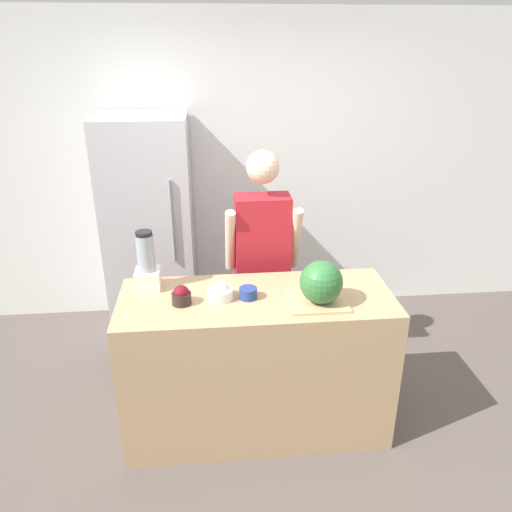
{
  "coord_description": "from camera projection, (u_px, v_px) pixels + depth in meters",
  "views": [
    {
      "loc": [
        -0.26,
        -2.28,
        2.37
      ],
      "look_at": [
        0.0,
        0.35,
        1.2
      ],
      "focal_mm": 35.0,
      "sensor_mm": 36.0,
      "label": 1
    }
  ],
  "objects": [
    {
      "name": "ground_plane",
      "position": [
        262.0,
        459.0,
        3.05
      ],
      "size": [
        14.0,
        14.0,
        0.0
      ],
      "primitive_type": "plane",
      "color": "#564C47"
    },
    {
      "name": "cutting_board",
      "position": [
        317.0,
        301.0,
        2.9
      ],
      "size": [
        0.34,
        0.29,
        0.01
      ],
      "color": "tan",
      "rests_on": "counter_island"
    },
    {
      "name": "watermelon",
      "position": [
        321.0,
        282.0,
        2.83
      ],
      "size": [
        0.25,
        0.25,
        0.25
      ],
      "color": "#2D6B33",
      "rests_on": "cutting_board"
    },
    {
      "name": "counter_island",
      "position": [
        256.0,
        363.0,
        3.15
      ],
      "size": [
        1.64,
        0.64,
        0.95
      ],
      "color": "tan",
      "rests_on": "ground_plane"
    },
    {
      "name": "refrigerator",
      "position": [
        150.0,
        230.0,
        4.08
      ],
      "size": [
        0.69,
        0.66,
        1.84
      ],
      "color": "#B7B7BC",
      "rests_on": "ground_plane"
    },
    {
      "name": "person",
      "position": [
        262.0,
        266.0,
        3.53
      ],
      "size": [
        0.52,
        0.27,
        1.7
      ],
      "color": "#4C608C",
      "rests_on": "ground_plane"
    },
    {
      "name": "bowl_cherries",
      "position": [
        181.0,
        296.0,
        2.86
      ],
      "size": [
        0.11,
        0.11,
        0.12
      ],
      "color": "#2D231E",
      "rests_on": "counter_island"
    },
    {
      "name": "wall_back",
      "position": [
        238.0,
        171.0,
        4.33
      ],
      "size": [
        8.0,
        0.06,
        2.6
      ],
      "color": "white",
      "rests_on": "ground_plane"
    },
    {
      "name": "bowl_small_blue",
      "position": [
        248.0,
        293.0,
        2.93
      ],
      "size": [
        0.11,
        0.11,
        0.07
      ],
      "color": "navy",
      "rests_on": "counter_island"
    },
    {
      "name": "bowl_cream",
      "position": [
        220.0,
        292.0,
        2.93
      ],
      "size": [
        0.16,
        0.16,
        0.11
      ],
      "color": "white",
      "rests_on": "counter_island"
    },
    {
      "name": "blender",
      "position": [
        147.0,
        265.0,
        3.01
      ],
      "size": [
        0.15,
        0.15,
        0.37
      ],
      "color": "silver",
      "rests_on": "counter_island"
    }
  ]
}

